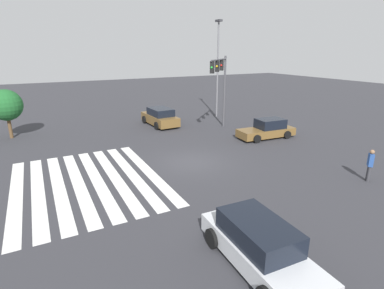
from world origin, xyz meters
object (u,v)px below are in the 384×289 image
car_0 (160,117)px  car_2 (267,129)px  tree_corner_b (6,105)px  traffic_signal_mast (221,77)px  street_light_pole_a (218,62)px  pedestrian (370,164)px  car_1 (259,245)px

car_0 → car_2: bearing=-146.0°
tree_corner_b → car_2: bearing=62.4°
traffic_signal_mast → street_light_pole_a: (-5.08, 2.92, 0.99)m
car_0 → pedestrian: pedestrian is taller
car_1 → street_light_pole_a: 23.28m
car_0 → car_2: (7.83, 5.93, -0.09)m
car_1 → tree_corner_b: size_ratio=1.27×
car_0 → car_1: 19.61m
pedestrian → street_light_pole_a: bearing=-50.6°
traffic_signal_mast → car_2: traffic_signal_mast is taller
car_1 → street_light_pole_a: street_light_pole_a is taller
car_1 → street_light_pole_a: (-19.96, 10.99, 4.81)m
street_light_pole_a → car_0: bearing=-82.9°
car_0 → street_light_pole_a: 8.24m
traffic_signal_mast → tree_corner_b: 16.92m
car_0 → pedestrian: size_ratio=2.63×
car_2 → pedestrian: pedestrian is taller
car_0 → car_1: size_ratio=0.95×
traffic_signal_mast → car_1: (14.87, -8.07, -3.82)m
street_light_pole_a → car_1: bearing=-28.8°
car_1 → street_light_pole_a: bearing=153.8°
tree_corner_b → car_0: bearing=82.7°
street_light_pole_a → tree_corner_b: (-0.71, -18.69, -2.93)m
car_2 → pedestrian: 8.90m
car_2 → car_1: bearing=52.0°
car_1 → pedestrian: bearing=107.1°
traffic_signal_mast → car_0: size_ratio=1.35×
car_2 → street_light_pole_a: (-8.66, 0.74, 4.87)m
tree_corner_b → car_1: bearing=20.5°
pedestrian → street_light_pole_a: street_light_pole_a is taller
car_1 → pedestrian: (-2.44, 9.42, 0.24)m
car_2 → tree_corner_b: tree_corner_b is taller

